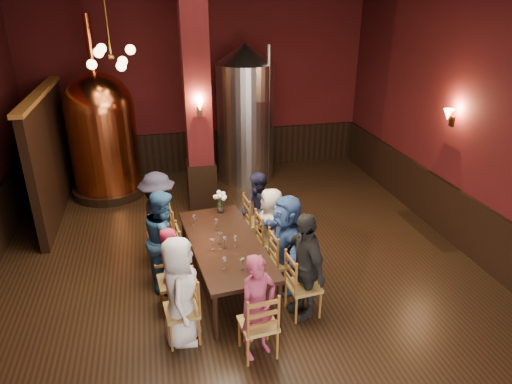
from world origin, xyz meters
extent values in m
plane|color=black|center=(0.00, 0.00, 0.00)|extent=(10.00, 10.00, 0.00)
cube|color=#410D11|center=(0.00, 5.00, 2.25)|extent=(8.00, 0.02, 4.50)
cube|color=#410D11|center=(4.00, 0.00, 2.25)|extent=(0.02, 10.00, 4.50)
cube|color=black|center=(3.96, 0.00, 0.50)|extent=(0.08, 9.90, 1.00)
cube|color=black|center=(0.00, 4.96, 0.50)|extent=(7.90, 0.08, 1.00)
cube|color=#410D11|center=(-0.30, 2.80, 2.25)|extent=(0.58, 0.58, 4.50)
cube|color=black|center=(-3.20, 3.20, 1.20)|extent=(0.22, 3.50, 2.40)
cube|color=black|center=(-0.27, -0.09, 0.72)|extent=(1.22, 2.48, 0.06)
cylinder|color=black|center=(-0.60, -1.26, 0.34)|extent=(0.07, 0.07, 0.69)
cylinder|color=black|center=(0.27, -1.18, 0.34)|extent=(0.07, 0.07, 0.69)
cylinder|color=black|center=(-0.82, 1.01, 0.34)|extent=(0.07, 0.07, 0.69)
cylinder|color=black|center=(0.06, 1.09, 0.34)|extent=(0.07, 0.07, 0.69)
imported|color=silver|center=(-1.03, -1.16, 0.75)|extent=(0.58, 0.79, 1.50)
imported|color=#A41C38|center=(-1.09, -0.50, 0.65)|extent=(0.45, 0.55, 1.31)
imported|color=#26517F|center=(-1.15, 0.16, 0.78)|extent=(0.45, 0.79, 1.56)
imported|color=black|center=(-1.21, 0.83, 0.79)|extent=(0.71, 1.09, 1.59)
imported|color=black|center=(0.67, -1.00, 0.79)|extent=(0.55, 0.98, 1.57)
imported|color=#2F4E8E|center=(0.60, -0.34, 0.77)|extent=(0.59, 1.46, 1.53)
imported|color=beige|center=(0.54, 0.32, 0.68)|extent=(0.50, 0.71, 1.36)
imported|color=#1C1D39|center=(0.48, 0.99, 0.68)|extent=(0.39, 0.69, 1.37)
imported|color=#8A2E4B|center=(-0.13, -1.63, 0.70)|extent=(0.61, 0.52, 1.41)
cylinder|color=black|center=(-2.25, 3.96, 0.09)|extent=(1.61, 1.61, 0.18)
cylinder|color=#D86432|center=(-2.25, 3.96, 1.07)|extent=(1.85, 1.85, 1.79)
sphere|color=#D86432|center=(-2.25, 3.96, 1.97)|extent=(1.43, 1.43, 1.43)
cylinder|color=#D86432|center=(-2.25, 3.96, 3.22)|extent=(0.14, 0.14, 1.16)
cylinder|color=#B2B2B7|center=(0.92, 4.16, 1.36)|extent=(1.47, 1.47, 2.72)
cone|color=#B2B2B7|center=(0.92, 4.16, 2.94)|extent=(1.31, 1.31, 0.44)
cylinder|color=#B2B2B7|center=(1.36, 3.73, 1.63)|extent=(0.09, 0.09, 3.05)
cylinder|color=white|center=(-0.18, 0.92, 0.85)|extent=(0.11, 0.11, 0.21)
camera|label=1|loc=(-1.15, -5.98, 4.22)|focal=32.00mm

